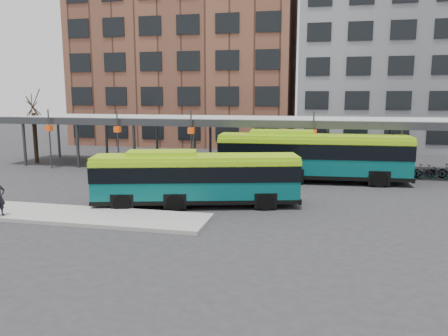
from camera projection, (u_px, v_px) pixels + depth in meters
The scene contains 9 objects.
ground at pixel (193, 208), 23.32m from camera, with size 120.00×120.00×0.00m, color #28282B.
boarding_island at pixel (70, 215), 21.59m from camera, with size 14.00×3.00×0.18m, color gray.
canopy at pixel (238, 121), 35.07m from camera, with size 40.00×6.53×4.80m.
tree at pixel (35, 135), 38.31m from camera, with size 1.64×1.64×5.60m.
building_brick at pixel (188, 54), 54.43m from camera, with size 26.00×14.00×22.00m, color brown.
building_grey at pixel (410, 58), 49.06m from camera, with size 24.00×14.00×20.00m, color slate.
bus_front at pixel (195, 177), 23.48m from camera, with size 11.17×5.04×3.02m.
bus_rear at pixel (312, 155), 30.09m from camera, with size 13.02×3.59×3.55m.
bike_rack at pixel (419, 171), 31.83m from camera, with size 6.74×1.64×1.08m.
Camera 1 is at (6.49, -21.75, 5.96)m, focal length 35.00 mm.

